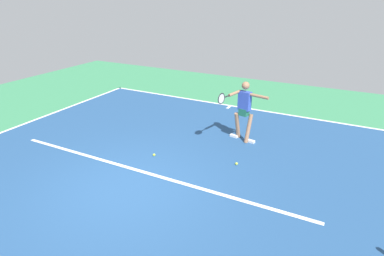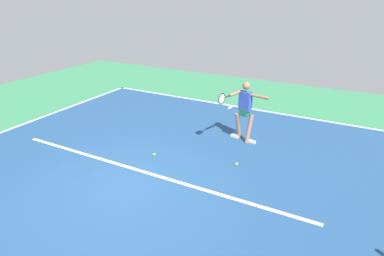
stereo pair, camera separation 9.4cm
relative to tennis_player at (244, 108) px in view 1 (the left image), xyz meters
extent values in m
plane|color=#388456|center=(1.40, 3.56, -0.99)|extent=(21.15, 21.15, 0.00)
cube|color=navy|center=(1.40, 3.56, -0.99)|extent=(10.64, 12.67, 0.00)
cube|color=white|center=(1.40, -2.73, -0.99)|extent=(10.64, 0.10, 0.01)
cube|color=white|center=(1.40, 2.79, -0.99)|extent=(7.98, 0.10, 0.01)
cube|color=white|center=(1.40, -2.53, -0.99)|extent=(0.10, 0.30, 0.01)
cylinder|color=#9E7051|center=(-0.18, 0.00, -0.59)|extent=(0.17, 0.32, 0.82)
cube|color=white|center=(-0.28, 0.02, -0.96)|extent=(0.26, 0.15, 0.07)
cylinder|color=#9E7051|center=(0.18, -0.08, -0.59)|extent=(0.17, 0.32, 0.82)
cube|color=white|center=(0.27, -0.10, -0.96)|extent=(0.26, 0.15, 0.07)
cube|color=#1E664C|center=(0.00, -0.04, -0.14)|extent=(0.28, 0.25, 0.20)
cube|color=#334CB2|center=(0.00, -0.04, 0.19)|extent=(0.37, 0.25, 0.53)
sphere|color=#9E7051|center=(0.00, -0.04, 0.62)|extent=(0.22, 0.22, 0.22)
cylinder|color=#9E7051|center=(-0.43, 0.06, 0.40)|extent=(0.53, 0.19, 0.08)
cylinder|color=#9E7051|center=(0.22, 0.19, 0.43)|extent=(0.19, 0.53, 0.08)
cylinder|color=black|center=(0.30, 0.55, 0.43)|extent=(0.08, 0.22, 0.03)
torus|color=black|center=(0.35, 0.79, 0.43)|extent=(0.09, 0.29, 0.29)
cylinder|color=silver|center=(0.35, 0.79, 0.43)|extent=(0.06, 0.24, 0.25)
sphere|color=#C6E53D|center=(-0.38, 1.44, -0.96)|extent=(0.07, 0.07, 0.07)
sphere|color=#CCE033|center=(1.69, 1.99, -0.96)|extent=(0.07, 0.07, 0.07)
camera|label=1|loc=(-2.65, 8.18, 2.96)|focal=30.29mm
camera|label=2|loc=(-2.74, 8.14, 2.96)|focal=30.29mm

